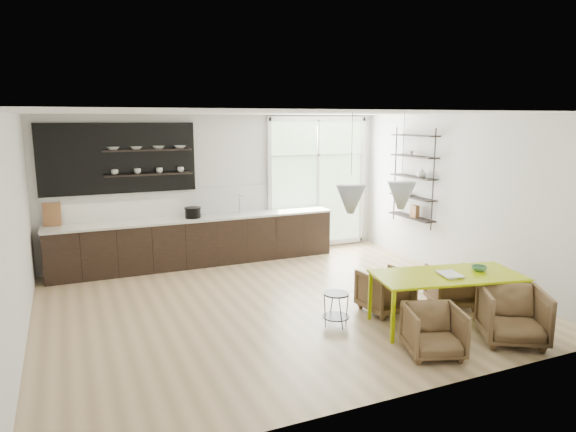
% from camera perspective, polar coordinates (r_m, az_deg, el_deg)
% --- Properties ---
extents(room, '(7.02, 6.01, 2.91)m').
position_cam_1_polar(room, '(8.89, -0.34, 1.97)').
color(room, '#D1AE83').
rests_on(room, ground).
extents(kitchen_run, '(5.54, 0.69, 2.75)m').
position_cam_1_polar(kitchen_run, '(10.15, -10.55, -2.05)').
color(kitchen_run, black).
rests_on(kitchen_run, ground).
extents(right_shelving, '(0.26, 1.22, 1.90)m').
position_cam_1_polar(right_shelving, '(10.33, 13.82, 3.96)').
color(right_shelving, black).
rests_on(right_shelving, ground).
extents(dining_table, '(2.14, 1.29, 0.73)m').
position_cam_1_polar(dining_table, '(7.39, 17.30, -6.56)').
color(dining_table, '#9EB500').
rests_on(dining_table, ground).
extents(armchair_back_left, '(0.71, 0.73, 0.62)m').
position_cam_1_polar(armchair_back_left, '(7.80, 10.73, -8.19)').
color(armchair_back_left, brown).
rests_on(armchair_back_left, ground).
extents(armchair_back_right, '(0.84, 0.85, 0.61)m').
position_cam_1_polar(armchair_back_right, '(8.27, 17.71, -7.48)').
color(armchair_back_right, brown).
rests_on(armchair_back_right, ground).
extents(armchair_front_left, '(0.83, 0.84, 0.60)m').
position_cam_1_polar(armchair_front_left, '(6.56, 15.88, -12.23)').
color(armchair_front_left, brown).
rests_on(armchair_front_left, ground).
extents(armchair_front_right, '(1.05, 1.05, 0.71)m').
position_cam_1_polar(armchair_front_right, '(7.25, 23.69, -10.08)').
color(armchair_front_right, brown).
rests_on(armchair_front_right, ground).
extents(wire_stool, '(0.37, 0.37, 0.47)m').
position_cam_1_polar(wire_stool, '(7.18, 5.37, -9.78)').
color(wire_stool, black).
rests_on(wire_stool, ground).
extents(table_book, '(0.31, 0.38, 0.03)m').
position_cam_1_polar(table_book, '(7.25, 16.67, -6.31)').
color(table_book, white).
rests_on(table_book, dining_table).
extents(table_bowl, '(0.28, 0.28, 0.07)m').
position_cam_1_polar(table_bowl, '(7.67, 20.47, -5.48)').
color(table_bowl, '#467D51').
rests_on(table_bowl, dining_table).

